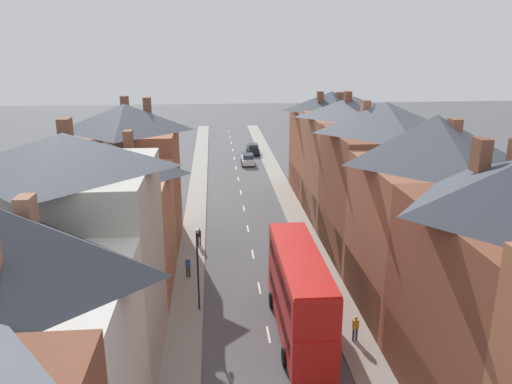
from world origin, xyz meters
The scene contains 13 objects.
pavement_left centered at (-5.10, 38.00, 0.07)m, with size 2.20×104.00×0.14m, color gray.
pavement_right centered at (5.10, 38.00, 0.07)m, with size 2.20×104.00×0.14m, color gray.
centre_line_dashes centered at (0.00, 36.00, 0.01)m, with size 0.14×97.80×0.01m.
terrace_row_left centered at (-10.19, 9.34, 5.97)m, with size 8.00×43.30×13.27m.
terrace_row_right centered at (10.19, 16.54, 6.23)m, with size 8.00×57.16×13.41m.
double_decker_bus_lead centered at (1.79, 11.96, 2.82)m, with size 2.74×10.80×5.30m.
car_near_silver centered at (1.80, 55.69, 0.81)m, with size 1.90×4.18×1.61m.
car_parked_left_a centered at (3.10, 62.64, 0.85)m, with size 1.90×4.25×1.68m.
car_parked_right_a centered at (3.10, 24.71, 0.80)m, with size 1.90×4.56×1.59m.
pedestrian_near_right centered at (4.99, 10.71, 1.03)m, with size 0.36×0.22×1.61m.
pedestrian_mid_left centered at (-5.17, 19.96, 1.03)m, with size 0.36×0.22×1.61m.
pedestrian_mid_right centered at (-4.50, 25.91, 1.03)m, with size 0.36×0.22×1.61m.
street_lamp centered at (-4.25, 15.29, 3.24)m, with size 0.20×1.12×5.50m.
Camera 1 is at (-3.01, -14.35, 17.08)m, focal length 35.00 mm.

